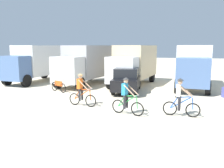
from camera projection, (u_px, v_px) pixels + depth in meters
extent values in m
plane|color=beige|center=(79.00, 121.00, 10.73)|extent=(120.00, 120.00, 0.00)
cube|color=white|center=(41.00, 60.00, 22.82)|extent=(2.98, 5.44, 2.70)
cube|color=#4C6B9E|center=(15.00, 68.00, 19.78)|extent=(2.36, 1.74, 2.00)
cube|color=black|center=(8.00, 64.00, 19.08)|extent=(2.02, 0.31, 0.80)
cylinder|color=black|center=(26.00, 81.00, 19.65)|extent=(0.43, 1.03, 1.00)
cylinder|color=black|center=(7.00, 79.00, 20.40)|extent=(0.43, 1.03, 1.00)
cylinder|color=black|center=(61.00, 74.00, 24.23)|extent=(0.43, 1.03, 1.00)
cylinder|color=black|center=(44.00, 73.00, 24.98)|extent=(0.43, 1.03, 1.00)
cube|color=#9E9EA3|center=(90.00, 61.00, 21.27)|extent=(3.22, 5.52, 2.70)
cube|color=silver|center=(68.00, 70.00, 18.30)|extent=(2.42, 1.84, 2.00)
cube|color=black|center=(62.00, 66.00, 17.62)|extent=(2.01, 0.41, 0.80)
cylinder|color=black|center=(80.00, 84.00, 18.12)|extent=(0.48, 1.04, 1.00)
cylinder|color=black|center=(58.00, 82.00, 18.97)|extent=(0.48, 1.04, 1.00)
cylinder|color=black|center=(109.00, 76.00, 22.60)|extent=(0.48, 1.04, 1.00)
cylinder|color=black|center=(90.00, 75.00, 23.45)|extent=(0.48, 1.04, 1.00)
cube|color=#CCB78E|center=(136.00, 61.00, 21.02)|extent=(3.11, 5.49, 2.70)
cube|color=silver|center=(122.00, 70.00, 18.02)|extent=(2.39, 1.80, 2.00)
cube|color=black|center=(119.00, 66.00, 17.33)|extent=(2.01, 0.37, 0.80)
cylinder|color=black|center=(135.00, 84.00, 17.86)|extent=(0.46, 1.04, 1.00)
cylinder|color=black|center=(110.00, 83.00, 18.66)|extent=(0.46, 1.04, 1.00)
cylinder|color=black|center=(152.00, 77.00, 22.39)|extent=(0.46, 1.04, 1.00)
cylinder|color=black|center=(131.00, 75.00, 23.19)|extent=(0.46, 1.04, 1.00)
cube|color=white|center=(194.00, 62.00, 19.53)|extent=(2.75, 5.35, 2.70)
cube|color=#4C6B9E|center=(193.00, 73.00, 16.43)|extent=(2.30, 1.65, 2.00)
cube|color=black|center=(193.00, 68.00, 15.73)|extent=(2.02, 0.22, 0.80)
cylinder|color=black|center=(208.00, 88.00, 16.35)|extent=(0.39, 1.02, 1.00)
cylinder|color=black|center=(177.00, 86.00, 17.01)|extent=(0.39, 1.02, 1.00)
cylinder|color=black|center=(206.00, 79.00, 21.01)|extent=(0.39, 1.02, 1.00)
cylinder|color=black|center=(181.00, 78.00, 21.67)|extent=(0.39, 1.02, 1.00)
cube|color=black|center=(127.00, 82.00, 17.43)|extent=(2.16, 4.35, 0.76)
cube|color=black|center=(127.00, 73.00, 17.17)|extent=(1.79, 2.24, 0.68)
cylinder|color=black|center=(119.00, 84.00, 18.89)|extent=(0.28, 0.66, 0.64)
cylinder|color=black|center=(139.00, 85.00, 18.63)|extent=(0.28, 0.66, 0.64)
cylinder|color=black|center=(113.00, 90.00, 16.35)|extent=(0.28, 0.66, 0.64)
cylinder|color=black|center=(136.00, 91.00, 16.09)|extent=(0.28, 0.66, 0.64)
torus|color=black|center=(91.00, 101.00, 13.15)|extent=(0.68, 0.18, 0.68)
cylinder|color=silver|center=(91.00, 101.00, 13.15)|extent=(0.09, 0.09, 0.08)
torus|color=black|center=(75.00, 99.00, 13.60)|extent=(0.68, 0.18, 0.68)
cylinder|color=silver|center=(75.00, 99.00, 13.60)|extent=(0.09, 0.09, 0.08)
cylinder|color=#E05119|center=(82.00, 94.00, 13.33)|extent=(1.02, 0.24, 0.68)
cylinder|color=#E05119|center=(85.00, 90.00, 13.21)|extent=(0.66, 0.17, 0.13)
cylinder|color=#E05119|center=(77.00, 94.00, 13.48)|extent=(0.39, 0.12, 0.59)
cylinder|color=#E05119|center=(90.00, 95.00, 13.11)|extent=(0.11, 0.07, 0.64)
cylinder|color=silver|center=(90.00, 89.00, 13.07)|extent=(0.13, 0.52, 0.04)
cube|color=black|center=(80.00, 89.00, 13.36)|extent=(0.26, 0.16, 0.06)
cube|color=orange|center=(80.00, 84.00, 13.30)|extent=(0.26, 0.35, 0.56)
sphere|color=tan|center=(80.00, 77.00, 13.21)|extent=(0.22, 0.22, 0.22)
cone|color=tan|center=(80.00, 74.00, 13.19)|extent=(0.32, 0.32, 0.10)
cylinder|color=#26262B|center=(82.00, 94.00, 13.48)|extent=(0.12, 0.12, 0.66)
cylinder|color=#26262B|center=(80.00, 95.00, 13.25)|extent=(0.12, 0.12, 0.66)
cylinder|color=tan|center=(87.00, 84.00, 13.32)|extent=(0.63, 0.12, 0.53)
cylinder|color=tan|center=(83.00, 85.00, 13.00)|extent=(0.62, 0.20, 0.53)
torus|color=black|center=(137.00, 109.00, 11.43)|extent=(0.67, 0.25, 0.68)
cylinder|color=silver|center=(137.00, 109.00, 11.43)|extent=(0.10, 0.10, 0.08)
torus|color=black|center=(118.00, 106.00, 11.97)|extent=(0.67, 0.25, 0.68)
cylinder|color=silver|center=(118.00, 106.00, 11.97)|extent=(0.10, 0.10, 0.08)
cylinder|color=green|center=(127.00, 101.00, 11.66)|extent=(1.00, 0.33, 0.68)
cylinder|color=green|center=(130.00, 96.00, 11.53)|extent=(0.65, 0.23, 0.13)
cylinder|color=green|center=(121.00, 101.00, 11.84)|extent=(0.39, 0.16, 0.59)
cylinder|color=green|center=(137.00, 102.00, 11.39)|extent=(0.11, 0.08, 0.64)
cylinder|color=silver|center=(137.00, 96.00, 11.35)|extent=(0.18, 0.51, 0.04)
cube|color=black|center=(124.00, 95.00, 11.70)|extent=(0.26, 0.18, 0.06)
cube|color=teal|center=(125.00, 89.00, 11.64)|extent=(0.28, 0.36, 0.56)
sphere|color=tan|center=(126.00, 81.00, 11.55)|extent=(0.22, 0.22, 0.22)
cone|color=#333333|center=(126.00, 78.00, 11.53)|extent=(0.32, 0.32, 0.10)
cylinder|color=#26262B|center=(127.00, 101.00, 11.81)|extent=(0.12, 0.12, 0.66)
cylinder|color=#26262B|center=(124.00, 102.00, 11.60)|extent=(0.12, 0.12, 0.66)
cylinder|color=tan|center=(133.00, 89.00, 11.62)|extent=(0.62, 0.18, 0.53)
cylinder|color=tan|center=(129.00, 91.00, 11.32)|extent=(0.61, 0.26, 0.53)
torus|color=black|center=(193.00, 110.00, 11.24)|extent=(0.68, 0.11, 0.68)
cylinder|color=silver|center=(193.00, 110.00, 11.24)|extent=(0.09, 0.09, 0.08)
torus|color=black|center=(170.00, 108.00, 11.58)|extent=(0.68, 0.11, 0.68)
cylinder|color=silver|center=(170.00, 108.00, 11.58)|extent=(0.09, 0.09, 0.08)
cylinder|color=blue|center=(181.00, 103.00, 11.37)|extent=(1.03, 0.13, 0.68)
cylinder|color=blue|center=(185.00, 97.00, 11.27)|extent=(0.66, 0.10, 0.13)
cylinder|color=blue|center=(174.00, 103.00, 11.48)|extent=(0.39, 0.08, 0.59)
cylinder|color=blue|center=(193.00, 103.00, 11.19)|extent=(0.10, 0.06, 0.64)
cylinder|color=silver|center=(192.00, 97.00, 11.15)|extent=(0.08, 0.52, 0.04)
cube|color=black|center=(178.00, 97.00, 11.38)|extent=(0.25, 0.14, 0.06)
cube|color=silver|center=(178.00, 90.00, 11.32)|extent=(0.22, 0.33, 0.56)
sphere|color=tan|center=(180.00, 82.00, 11.24)|extent=(0.22, 0.22, 0.22)
cone|color=#333333|center=(180.00, 79.00, 11.22)|extent=(0.32, 0.32, 0.10)
cylinder|color=#26262B|center=(179.00, 102.00, 11.52)|extent=(0.12, 0.12, 0.66)
cylinder|color=#26262B|center=(179.00, 104.00, 11.28)|extent=(0.12, 0.12, 0.66)
cylinder|color=tan|center=(186.00, 90.00, 11.38)|extent=(0.63, 0.06, 0.53)
cylinder|color=tan|center=(186.00, 92.00, 11.05)|extent=(0.63, 0.14, 0.53)
torus|color=black|center=(63.00, 88.00, 17.15)|extent=(0.63, 0.37, 0.68)
torus|color=black|center=(54.00, 86.00, 17.85)|extent=(0.63, 0.37, 0.68)
cube|color=#E05119|center=(58.00, 83.00, 17.46)|extent=(0.81, 0.45, 0.36)
cylinder|color=silver|center=(62.00, 80.00, 17.09)|extent=(0.26, 0.46, 0.04)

